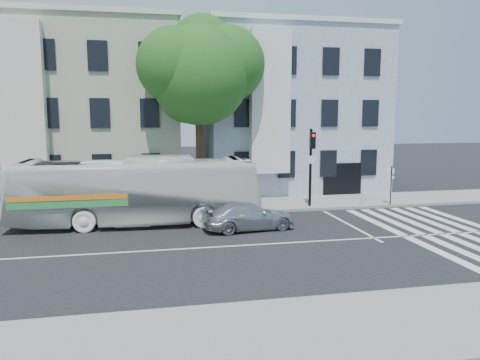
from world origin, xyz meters
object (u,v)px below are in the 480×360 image
object	(u,v)px
bus	(137,191)
traffic_signal	(311,157)
fire_hydrant	(364,198)
sedan	(249,216)

from	to	relation	value
bus	traffic_signal	xyz separation A→B (m)	(9.59, 1.90, 1.28)
bus	fire_hydrant	distance (m)	12.89
sedan	fire_hydrant	size ratio (longest dim) A/B	5.59
bus	sedan	distance (m)	5.62
sedan	bus	bearing A→B (deg)	60.37
sedan	traffic_signal	xyz separation A→B (m)	(4.49, 4.00, 2.30)
sedan	traffic_signal	world-z (taller)	traffic_signal
bus	fire_hydrant	world-z (taller)	bus
traffic_signal	fire_hydrant	world-z (taller)	traffic_signal
traffic_signal	fire_hydrant	xyz separation A→B (m)	(3.14, -0.25, -2.39)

